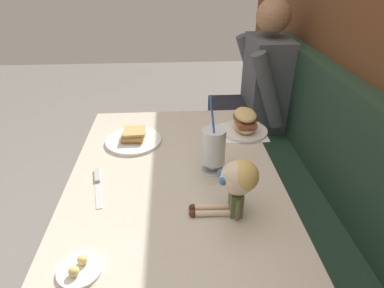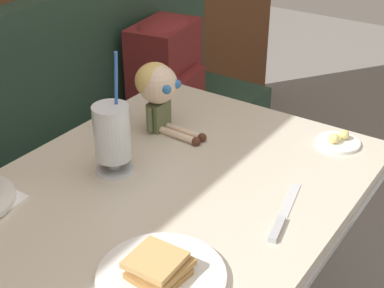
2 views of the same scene
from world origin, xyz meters
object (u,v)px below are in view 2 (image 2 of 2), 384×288
object	(u,v)px
butter_saucer	(338,141)
backpack	(166,65)
toast_plate	(161,274)
milkshake_glass	(112,136)
seated_doll	(158,88)
butter_knife	(281,221)

from	to	relation	value
butter_saucer	backpack	size ratio (longest dim) A/B	0.30
toast_plate	milkshake_glass	distance (m)	0.42
butter_saucer	seated_doll	xyz separation A→B (m)	(-0.20, 0.46, 0.12)
milkshake_glass	backpack	world-z (taller)	milkshake_glass
milkshake_glass	backpack	distance (m)	0.95
butter_knife	backpack	size ratio (longest dim) A/B	0.58
milkshake_glass	butter_knife	xyz separation A→B (m)	(0.05, -0.44, -0.10)
butter_saucer	milkshake_glass	bearing A→B (deg)	137.33
seated_doll	backpack	distance (m)	0.73
milkshake_glass	seated_doll	size ratio (longest dim) A/B	1.44
toast_plate	backpack	bearing A→B (deg)	36.44
butter_saucer	toast_plate	bearing A→B (deg)	173.32
butter_saucer	butter_knife	xyz separation A→B (m)	(-0.40, -0.03, -0.00)
toast_plate	butter_saucer	distance (m)	0.70
butter_saucer	seated_doll	world-z (taller)	seated_doll
butter_saucer	butter_knife	size ratio (longest dim) A/B	0.51
backpack	butter_saucer	bearing A→B (deg)	-113.14
milkshake_glass	backpack	xyz separation A→B (m)	(0.82, 0.45, -0.18)
butter_saucer	seated_doll	distance (m)	0.51
toast_plate	butter_saucer	bearing A→B (deg)	-6.68
toast_plate	backpack	xyz separation A→B (m)	(1.06, 0.78, -0.10)
seated_doll	backpack	bearing A→B (deg)	35.35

